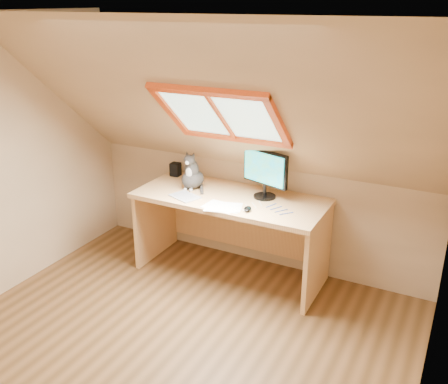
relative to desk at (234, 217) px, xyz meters
The scene contains 10 objects.
ground 1.56m from the desk, 86.68° to the right, with size 3.50×3.50×0.00m, color brown.
room_shell 1.77m from the desk, 86.88° to the right, with size 3.52×3.52×2.41m.
desk is the anchor object (origin of this frame).
monitor 0.57m from the desk, ahead, with size 0.46×0.20×0.44m.
cat 0.56m from the desk, behind, with size 0.21×0.25×0.37m.
desk_speaker 0.83m from the desk, 166.76° to the left, with size 0.09×0.09×0.13m, color black.
graphics_tablet 0.52m from the desk, 141.17° to the right, with size 0.26×0.19×0.01m, color #B2B2B7.
mouse 0.49m from the desk, 48.22° to the right, with size 0.06×0.11×0.03m, color black.
papers 0.41m from the desk, 90.04° to the right, with size 0.35×0.30×0.01m.
cables 0.51m from the desk, 24.99° to the right, with size 0.51×0.26×0.01m.
Camera 1 is at (1.80, -2.41, 2.47)m, focal length 40.00 mm.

